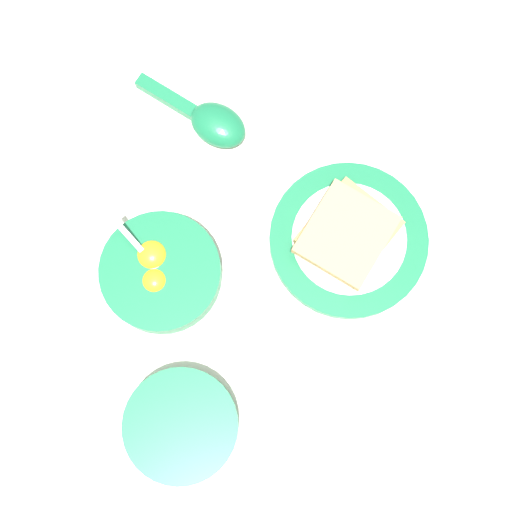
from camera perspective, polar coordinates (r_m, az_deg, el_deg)
name	(u,v)px	position (r m, az deg, el deg)	size (l,w,h in m)	color
ground_plane	(260,255)	(0.91, 0.33, 0.05)	(3.00, 3.00, 0.00)	silver
egg_bowl	(161,272)	(0.89, -7.61, -1.31)	(0.15, 0.15, 0.07)	#196B42
toast_plate	(348,240)	(0.91, 7.41, 1.29)	(0.20, 0.20, 0.02)	#196B42
toast_sandwich	(348,233)	(0.89, 7.35, 1.81)	(0.12, 0.13, 0.03)	tan
soup_spoon	(210,121)	(0.95, -3.66, 10.74)	(0.17, 0.07, 0.03)	#196B42
congee_bowl	(181,425)	(0.87, -6.00, -13.33)	(0.14, 0.14, 0.04)	#196B42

